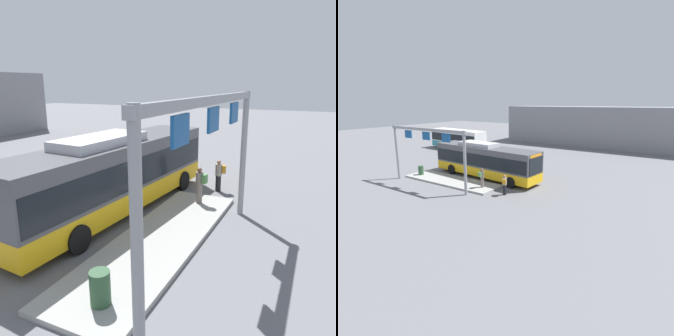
# 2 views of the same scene
# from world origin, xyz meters

# --- Properties ---
(ground_plane) EXTENTS (120.00, 120.00, 0.00)m
(ground_plane) POSITION_xyz_m (0.00, 0.00, 0.00)
(ground_plane) COLOR slate
(platform_curb) EXTENTS (10.00, 2.80, 0.16)m
(platform_curb) POSITION_xyz_m (-1.80, -3.02, 0.08)
(platform_curb) COLOR #9E9E99
(platform_curb) RESTS_ON ground
(bus_main) EXTENTS (11.86, 3.44, 3.46)m
(bus_main) POSITION_xyz_m (-0.01, 0.00, 1.81)
(bus_main) COLOR #EAAD14
(bus_main) RESTS_ON ground
(person_boarding) EXTENTS (0.48, 0.60, 1.67)m
(person_boarding) POSITION_xyz_m (4.50, -3.30, 0.89)
(person_boarding) COLOR black
(person_boarding) RESTS_ON ground
(person_waiting_near) EXTENTS (0.38, 0.55, 1.67)m
(person_waiting_near) POSITION_xyz_m (2.04, -3.12, 1.05)
(person_waiting_near) COLOR slate
(person_waiting_near) RESTS_ON platform_curb
(platform_sign_gantry) EXTENTS (9.13, 0.24, 5.20)m
(platform_sign_gantry) POSITION_xyz_m (-2.47, -5.03, 3.75)
(platform_sign_gantry) COLOR gray
(platform_sign_gantry) RESTS_ON ground
(trash_bin) EXTENTS (0.52, 0.52, 0.90)m
(trash_bin) POSITION_xyz_m (-5.73, -3.28, 0.61)
(trash_bin) COLOR #2D5133
(trash_bin) RESTS_ON platform_curb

